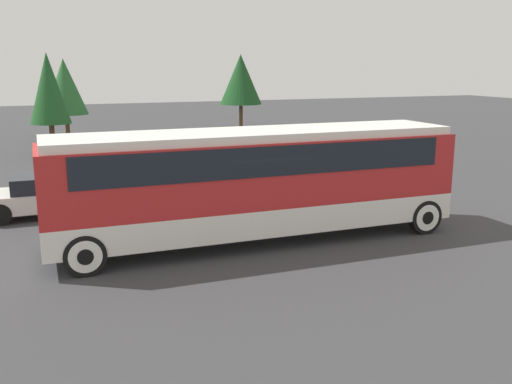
# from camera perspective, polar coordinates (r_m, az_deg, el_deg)

# --- Properties ---
(ground_plane) EXTENTS (120.00, 120.00, 0.00)m
(ground_plane) POSITION_cam_1_polar(r_m,az_deg,el_deg) (16.16, 0.00, -4.86)
(ground_plane) COLOR #38383A
(tour_bus) EXTENTS (11.37, 2.55, 3.12)m
(tour_bus) POSITION_cam_1_polar(r_m,az_deg,el_deg) (15.73, 0.33, 1.70)
(tour_bus) COLOR silver
(tour_bus) RESTS_ON ground_plane
(parked_car_near) EXTENTS (4.08, 1.91, 1.35)m
(parked_car_near) POSITION_cam_1_polar(r_m,az_deg,el_deg) (19.91, -19.86, -0.23)
(parked_car_near) COLOR silver
(parked_car_near) RESTS_ON ground_plane
(parked_car_mid) EXTENTS (4.28, 1.95, 1.39)m
(parked_car_mid) POSITION_cam_1_polar(r_m,az_deg,el_deg) (23.55, -1.94, 2.48)
(parked_car_mid) COLOR #2D5638
(parked_car_mid) RESTS_ON ground_plane
(tree_left) EXTENTS (2.85, 2.85, 5.24)m
(tree_left) POSITION_cam_1_polar(r_m,az_deg,el_deg) (39.82, -18.59, 9.94)
(tree_left) COLOR brown
(tree_left) RESTS_ON ground_plane
(tree_center) EXTENTS (2.17, 2.17, 5.50)m
(tree_center) POSITION_cam_1_polar(r_m,az_deg,el_deg) (33.03, -20.03, 9.69)
(tree_center) COLOR brown
(tree_center) RESTS_ON ground_plane
(tree_right) EXTENTS (3.17, 3.17, 5.61)m
(tree_right) POSITION_cam_1_polar(r_m,az_deg,el_deg) (43.82, -1.54, 11.18)
(tree_right) COLOR brown
(tree_right) RESTS_ON ground_plane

